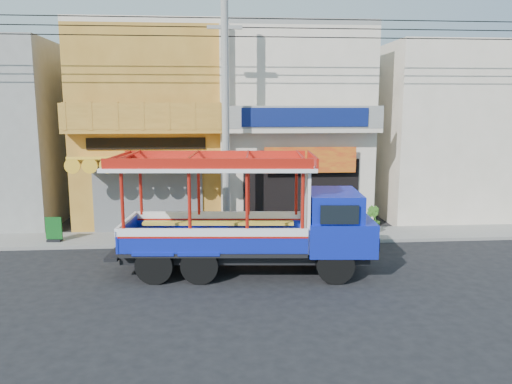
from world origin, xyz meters
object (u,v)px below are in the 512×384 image
(utility_pole, at_px, (230,104))
(potted_plant_b, at_px, (373,219))
(songthaew_truck, at_px, (263,216))
(potted_plant_c, at_px, (322,218))
(potted_plant_a, at_px, (334,220))
(green_sign, at_px, (54,231))

(utility_pole, xyz_separation_m, potted_plant_b, (5.53, 0.77, -4.40))
(potted_plant_b, bearing_deg, songthaew_truck, 100.83)
(songthaew_truck, distance_m, potted_plant_c, 5.40)
(potted_plant_b, bearing_deg, potted_plant_a, 56.68)
(utility_pole, height_order, songthaew_truck, utility_pole)
(songthaew_truck, xyz_separation_m, potted_plant_a, (3.16, 4.10, -1.09))
(songthaew_truck, xyz_separation_m, green_sign, (-7.25, 3.62, -1.22))
(potted_plant_b, bearing_deg, green_sign, 61.98)
(potted_plant_b, xyz_separation_m, potted_plant_c, (-1.90, 0.51, -0.03))
(potted_plant_a, bearing_deg, potted_plant_c, 90.03)
(potted_plant_a, distance_m, potted_plant_c, 0.58)
(utility_pole, relative_size, potted_plant_b, 27.16)
(songthaew_truck, distance_m, potted_plant_a, 5.28)
(potted_plant_b, relative_size, potted_plant_c, 1.06)
(utility_pole, distance_m, potted_plant_b, 7.11)
(green_sign, xyz_separation_m, potted_plant_a, (10.41, 0.48, 0.13))
(utility_pole, distance_m, potted_plant_a, 6.03)
(songthaew_truck, relative_size, potted_plant_c, 7.99)
(songthaew_truck, distance_m, green_sign, 8.20)
(potted_plant_b, bearing_deg, utility_pole, 68.05)
(songthaew_truck, bearing_deg, green_sign, 153.47)
(songthaew_truck, height_order, potted_plant_b, songthaew_truck)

